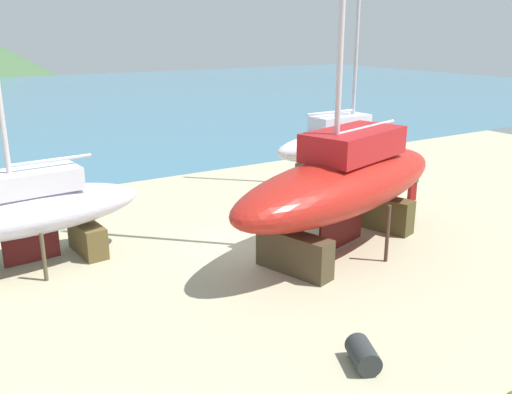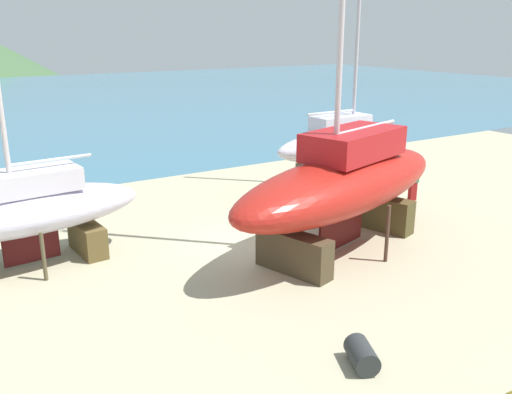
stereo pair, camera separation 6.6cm
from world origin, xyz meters
The scene contains 7 objects.
ground_plane centered at (0.00, -3.61, 0.00)m, with size 54.04×54.04×0.00m, color tan.
sea_water centered at (0.00, 45.01, 0.00)m, with size 142.34×70.23×0.01m, color teal.
sailboat_large_starboard centered at (2.65, -2.09, 2.33)m, with size 10.92×6.00×16.96m.
sailboat_small_center centered at (7.65, 3.67, 2.09)m, with size 7.74×2.43×14.14m.
sailboat_mid_port centered at (-6.63, 1.88, 1.80)m, with size 7.35×2.99×11.61m.
worker centered at (8.89, 0.51, 0.85)m, with size 0.45×0.26×1.63m.
barrel_tipped_center centered at (-1.52, -7.73, 0.28)m, with size 0.57×0.57×0.94m, color #292C2D.
Camera 2 is at (-9.11, -15.54, 7.19)m, focal length 38.63 mm.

